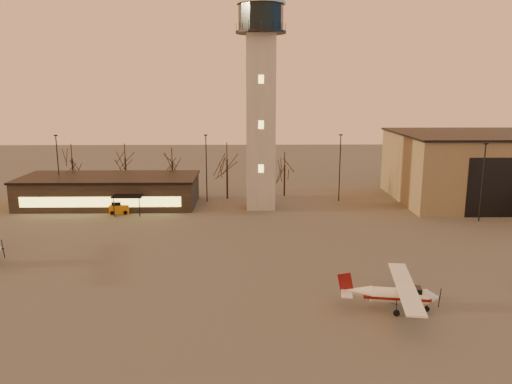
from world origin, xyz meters
The scene contains 8 objects.
ground centered at (0.00, 0.00, 0.00)m, with size 220.00×220.00×0.00m, color #454340.
control_tower centered at (0.00, 30.00, 16.33)m, with size 6.80×6.80×32.60m.
hangar centered at (36.00, 33.98, 5.15)m, with size 30.60×20.60×10.30m.
terminal centered at (-21.99, 31.98, 2.16)m, with size 25.40×12.20×4.30m.
light_poles centered at (0.50, 31.00, 5.41)m, with size 58.50×12.25×10.14m.
tree_row centered at (-13.70, 39.16, 5.94)m, with size 37.20×9.20×8.80m.
cessna_front centered at (9.97, -3.81, 0.98)m, with size 8.25×10.39×2.85m.
service_cart centered at (-19.49, 26.99, 0.63)m, with size 2.74×1.89×1.66m.
Camera 1 is at (-1.84, -39.70, 16.99)m, focal length 35.00 mm.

